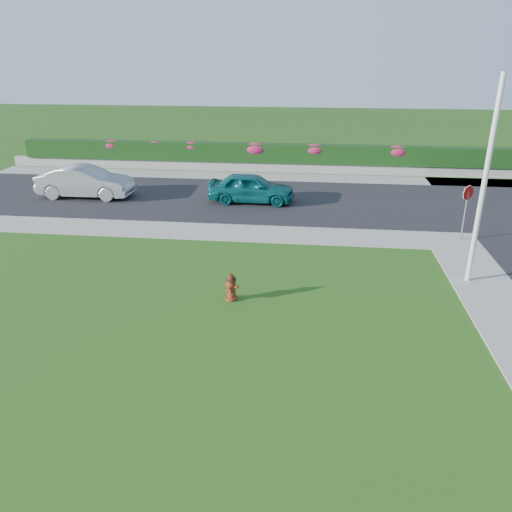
# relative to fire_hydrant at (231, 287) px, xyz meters

# --- Properties ---
(ground) EXTENTS (120.00, 120.00, 0.00)m
(ground) POSITION_rel_fire_hydrant_xyz_m (0.86, -3.10, -0.41)
(ground) COLOR black
(ground) RESTS_ON ground
(street_far) EXTENTS (26.00, 8.00, 0.04)m
(street_far) POSITION_rel_fire_hydrant_xyz_m (-4.14, 10.90, -0.39)
(street_far) COLOR black
(street_far) RESTS_ON ground
(sidewalk_far) EXTENTS (24.00, 2.00, 0.04)m
(sidewalk_far) POSITION_rel_fire_hydrant_xyz_m (-5.14, 5.90, -0.39)
(sidewalk_far) COLOR gray
(sidewalk_far) RESTS_ON ground
(curb_corner) EXTENTS (2.00, 2.00, 0.04)m
(curb_corner) POSITION_rel_fire_hydrant_xyz_m (7.86, 5.90, -0.39)
(curb_corner) COLOR gray
(curb_corner) RESTS_ON ground
(sidewalk_beyond) EXTENTS (34.00, 2.00, 0.04)m
(sidewalk_beyond) POSITION_rel_fire_hydrant_xyz_m (-0.14, 15.90, -0.39)
(sidewalk_beyond) COLOR gray
(sidewalk_beyond) RESTS_ON ground
(retaining_wall) EXTENTS (34.00, 0.40, 0.60)m
(retaining_wall) POSITION_rel_fire_hydrant_xyz_m (-0.14, 17.40, -0.11)
(retaining_wall) COLOR gray
(retaining_wall) RESTS_ON ground
(hedge) EXTENTS (32.00, 0.90, 1.10)m
(hedge) POSITION_rel_fire_hydrant_xyz_m (-0.14, 17.50, 0.74)
(hedge) COLOR black
(hedge) RESTS_ON retaining_wall
(fire_hydrant) EXTENTS (0.45, 0.43, 0.86)m
(fire_hydrant) POSITION_rel_fire_hydrant_xyz_m (0.00, 0.00, 0.00)
(fire_hydrant) COLOR #4B1A0B
(fire_hydrant) RESTS_ON ground
(sedan_teal) EXTENTS (4.23, 1.77, 1.43)m
(sedan_teal) POSITION_rel_fire_hydrant_xyz_m (-0.70, 10.44, 0.35)
(sedan_teal) COLOR #0B575A
(sedan_teal) RESTS_ON street_far
(sedan_silver) EXTENTS (4.77, 1.68, 1.57)m
(sedan_silver) POSITION_rel_fire_hydrant_xyz_m (-9.17, 10.38, 0.42)
(sedan_silver) COLOR #95979C
(sedan_silver) RESTS_ON street_far
(utility_pole) EXTENTS (0.16, 0.16, 6.43)m
(utility_pole) POSITION_rel_fire_hydrant_xyz_m (7.42, 2.17, 2.80)
(utility_pole) COLOR silver
(utility_pole) RESTS_ON ground
(stop_sign) EXTENTS (0.51, 0.37, 2.25)m
(stop_sign) POSITION_rel_fire_hydrant_xyz_m (8.20, 6.07, 1.23)
(stop_sign) COLOR slate
(stop_sign) RESTS_ON ground
(flower_clump_a) EXTENTS (1.24, 0.80, 0.62)m
(flower_clump_a) POSITION_rel_fire_hydrant_xyz_m (-10.49, 17.40, 1.04)
(flower_clump_a) COLOR #C02150
(flower_clump_a) RESTS_ON hedge
(flower_clump_b) EXTENTS (1.06, 0.68, 0.53)m
(flower_clump_b) POSITION_rel_fire_hydrant_xyz_m (-7.62, 17.40, 1.08)
(flower_clump_b) COLOR #C02150
(flower_clump_b) RESTS_ON hedge
(flower_clump_c) EXTENTS (1.19, 0.77, 0.60)m
(flower_clump_c) POSITION_rel_fire_hydrant_xyz_m (-5.31, 17.40, 1.05)
(flower_clump_c) COLOR #C02150
(flower_clump_c) RESTS_ON hedge
(flower_clump_d) EXTENTS (1.50, 0.97, 0.75)m
(flower_clump_d) POSITION_rel_fire_hydrant_xyz_m (-1.28, 17.40, 0.99)
(flower_clump_d) COLOR #C02150
(flower_clump_d) RESTS_ON hedge
(flower_clump_e) EXTENTS (1.38, 0.89, 0.69)m
(flower_clump_e) POSITION_rel_fire_hydrant_xyz_m (2.32, 17.40, 1.02)
(flower_clump_e) COLOR #C02150
(flower_clump_e) RESTS_ON hedge
(flower_clump_f) EXTENTS (1.40, 0.90, 0.70)m
(flower_clump_f) POSITION_rel_fire_hydrant_xyz_m (7.23, 17.40, 1.01)
(flower_clump_f) COLOR #C02150
(flower_clump_f) RESTS_ON hedge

